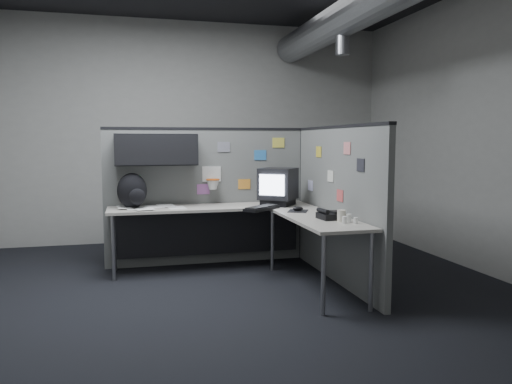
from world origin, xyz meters
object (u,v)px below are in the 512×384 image
object	(u,v)px
desk	(238,219)
monitor	(278,186)
backpack	(133,191)
phone	(329,215)
keyboard	(262,208)

from	to	relation	value
desk	monitor	bearing A→B (deg)	19.81
monitor	backpack	distance (m)	1.64
monitor	backpack	world-z (taller)	monitor
desk	backpack	xyz separation A→B (m)	(-1.11, 0.30, 0.31)
phone	backpack	bearing A→B (deg)	150.91
monitor	keyboard	size ratio (longest dim) A/B	1.13
phone	monitor	bearing A→B (deg)	104.04
desk	keyboard	xyz separation A→B (m)	(0.24, -0.15, 0.14)
phone	backpack	distance (m)	2.19
desk	backpack	size ratio (longest dim) A/B	5.89
desk	phone	xyz separation A→B (m)	(0.69, -0.93, 0.16)
monitor	phone	distance (m)	1.14
monitor	keyboard	xyz separation A→B (m)	(-0.28, -0.33, -0.20)
monitor	phone	xyz separation A→B (m)	(0.17, -1.11, -0.18)
keyboard	phone	size ratio (longest dim) A/B	2.02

